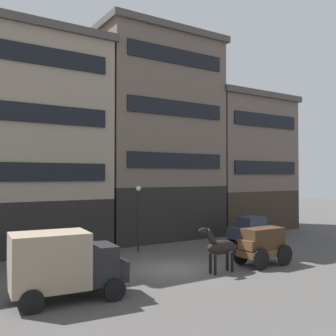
{
  "coord_description": "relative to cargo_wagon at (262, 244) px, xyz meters",
  "views": [
    {
      "loc": [
        -11.09,
        -16.43,
        4.74
      ],
      "look_at": [
        0.8,
        1.97,
        5.2
      ],
      "focal_mm": 41.36,
      "sensor_mm": 36.0,
      "label": 1
    }
  ],
  "objects": [
    {
      "name": "ground_plane",
      "position": [
        -4.32,
        1.83,
        -1.15
      ],
      "size": [
        120.0,
        120.0,
        0.0
      ],
      "primitive_type": "plane",
      "color": "#4C4947"
    },
    {
      "name": "building_center_left",
      "position": [
        -9.05,
        11.66,
        5.92
      ],
      "size": [
        9.27,
        6.89,
        14.07
      ],
      "color": "black",
      "rests_on": "ground_plane"
    },
    {
      "name": "building_center_right",
      "position": [
        0.24,
        11.66,
        6.8
      ],
      "size": [
        10.01,
        6.89,
        15.83
      ],
      "color": "black",
      "rests_on": "ground_plane"
    },
    {
      "name": "building_far_right",
      "position": [
        9.41,
        11.66,
        4.88
      ],
      "size": [
        9.03,
        6.89,
        11.98
      ],
      "color": "#33281E",
      "rests_on": "ground_plane"
    },
    {
      "name": "cargo_wagon",
      "position": [
        0.0,
        0.0,
        0.0
      ],
      "size": [
        2.92,
        1.53,
        1.98
      ],
      "color": "brown",
      "rests_on": "ground_plane"
    },
    {
      "name": "draft_horse",
      "position": [
        -2.95,
        -0.0,
        0.12
      ],
      "size": [
        2.34,
        0.62,
        2.3
      ],
      "color": "black",
      "rests_on": "ground_plane"
    },
    {
      "name": "delivery_truck_near",
      "position": [
        -10.67,
        -0.02,
        0.28
      ],
      "size": [
        4.49,
        2.48,
        2.62
      ],
      "color": "black",
      "rests_on": "ground_plane"
    },
    {
      "name": "sedan_light",
      "position": [
        4.82,
        5.54,
        -0.23
      ],
      "size": [
        3.8,
        2.07,
        1.83
      ],
      "color": "#333847",
      "rests_on": "ground_plane"
    },
    {
      "name": "pedestrian_officer",
      "position": [
        -11.34,
        6.24,
        -0.17
      ],
      "size": [
        0.5,
        0.5,
        1.79
      ],
      "color": "black",
      "rests_on": "ground_plane"
    },
    {
      "name": "streetlamp_curbside",
      "position": [
        -3.71,
        6.95,
        1.52
      ],
      "size": [
        0.32,
        0.32,
        4.12
      ],
      "color": "black",
      "rests_on": "ground_plane"
    }
  ]
}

